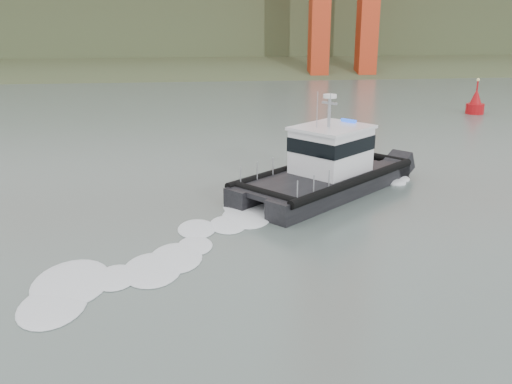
# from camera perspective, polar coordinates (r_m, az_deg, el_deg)

# --- Properties ---
(ground) EXTENTS (400.00, 400.00, 0.00)m
(ground) POSITION_cam_1_polar(r_m,az_deg,el_deg) (21.63, 2.25, -10.98)
(ground) COLOR #55655E
(ground) RESTS_ON ground
(headlands) EXTENTS (500.00, 105.36, 27.12)m
(headlands) POSITION_cam_1_polar(r_m,az_deg,el_deg) (144.33, -5.56, 16.17)
(headlands) COLOR #3B4B2B
(headlands) RESTS_ON ground
(patrol_boat) EXTENTS (12.37, 11.46, 6.02)m
(patrol_boat) POSITION_cam_1_polar(r_m,az_deg,el_deg) (34.24, 7.08, 2.49)
(patrol_boat) COLOR black
(patrol_boat) RESTS_ON ground
(nav_buoy) EXTENTS (1.89, 1.89, 3.93)m
(nav_buoy) POSITION_cam_1_polar(r_m,az_deg,el_deg) (65.38, 21.09, 8.22)
(nav_buoy) COLOR #A70B10
(nav_buoy) RESTS_ON ground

